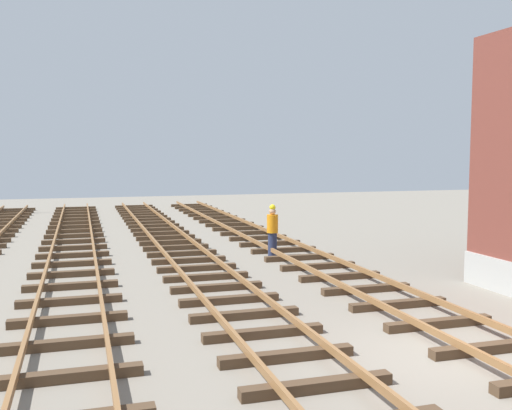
# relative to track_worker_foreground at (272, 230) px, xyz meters

# --- Properties ---
(ground_plane) EXTENTS (82.81, 82.81, 0.00)m
(ground_plane) POSITION_rel_track_worker_foreground_xyz_m (-0.29, -10.80, -0.93)
(ground_plane) COLOR gray
(track_near_building) EXTENTS (2.50, 63.70, 0.32)m
(track_near_building) POSITION_rel_track_worker_foreground_xyz_m (0.65, -10.80, -0.80)
(track_near_building) COLOR #4C3826
(track_near_building) RESTS_ON ground
(track_centre) EXTENTS (2.50, 63.70, 0.32)m
(track_centre) POSITION_rel_track_worker_foreground_xyz_m (-3.11, -10.80, -0.80)
(track_centre) COLOR #4C3826
(track_centre) RESTS_ON ground
(track_far) EXTENTS (2.50, 63.70, 0.32)m
(track_far) POSITION_rel_track_worker_foreground_xyz_m (-6.86, -10.80, -0.80)
(track_far) COLOR #4C3826
(track_far) RESTS_ON ground
(track_worker_foreground) EXTENTS (0.40, 0.40, 1.87)m
(track_worker_foreground) POSITION_rel_track_worker_foreground_xyz_m (0.00, 0.00, 0.00)
(track_worker_foreground) COLOR #262D4C
(track_worker_foreground) RESTS_ON ground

